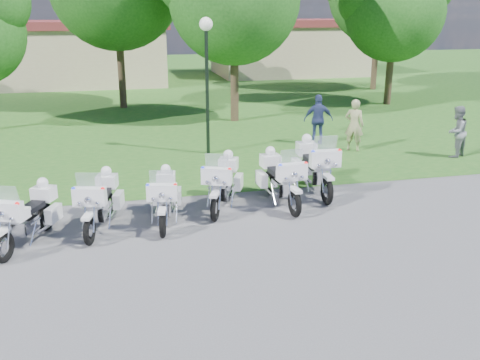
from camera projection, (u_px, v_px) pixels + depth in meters
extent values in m
plane|color=#57575C|center=(237.00, 239.00, 11.67)|extent=(100.00, 100.00, 0.00)
cube|color=#235E1D|center=(149.00, 83.00, 36.72)|extent=(100.00, 48.00, 0.01)
torus|color=black|center=(4.00, 247.00, 10.51)|extent=(0.36, 0.64, 0.64)
torus|color=black|center=(46.00, 217.00, 12.03)|extent=(0.36, 0.64, 0.64)
cube|color=white|center=(1.00, 232.00, 10.39)|extent=(0.32, 0.45, 0.07)
cube|color=white|center=(6.00, 211.00, 10.51)|extent=(0.72, 0.48, 0.38)
cube|color=silver|center=(5.00, 194.00, 10.46)|extent=(0.54, 0.31, 0.36)
sphere|color=red|center=(17.00, 204.00, 10.35)|extent=(0.09, 0.09, 0.09)
cube|color=silver|center=(26.00, 226.00, 11.25)|extent=(0.51, 0.62, 0.32)
cube|color=white|center=(18.00, 215.00, 10.94)|extent=(0.47, 0.58, 0.21)
cube|color=black|center=(32.00, 207.00, 11.43)|extent=(0.53, 0.67, 0.11)
cube|color=white|center=(54.00, 214.00, 11.80)|extent=(0.35, 0.52, 0.34)
cube|color=white|center=(30.00, 212.00, 11.89)|extent=(0.35, 0.52, 0.34)
cube|color=white|center=(44.00, 193.00, 11.89)|extent=(0.57, 0.53, 0.30)
sphere|color=white|center=(43.00, 183.00, 11.81)|extent=(0.25, 0.25, 0.25)
torus|color=black|center=(89.00, 231.00, 11.30)|extent=(0.28, 0.65, 0.64)
torus|color=black|center=(108.00, 204.00, 12.85)|extent=(0.28, 0.65, 0.64)
cube|color=white|center=(88.00, 216.00, 11.18)|extent=(0.27, 0.45, 0.07)
cube|color=white|center=(90.00, 196.00, 11.30)|extent=(0.73, 0.39, 0.38)
cube|color=silver|center=(89.00, 180.00, 11.25)|extent=(0.55, 0.24, 0.36)
sphere|color=red|center=(103.00, 189.00, 11.18)|extent=(0.09, 0.09, 0.09)
sphere|color=#1426E5|center=(73.00, 189.00, 11.19)|extent=(0.09, 0.09, 0.09)
cube|color=silver|center=(99.00, 211.00, 12.06)|extent=(0.45, 0.60, 0.33)
cube|color=white|center=(95.00, 201.00, 11.74)|extent=(0.42, 0.56, 0.21)
cube|color=black|center=(102.00, 194.00, 12.23)|extent=(0.46, 0.66, 0.12)
cube|color=white|center=(119.00, 200.00, 12.66)|extent=(0.29, 0.53, 0.35)
cube|color=white|center=(94.00, 200.00, 12.67)|extent=(0.29, 0.53, 0.35)
cube|color=white|center=(107.00, 181.00, 12.71)|extent=(0.54, 0.48, 0.31)
sphere|color=white|center=(106.00, 171.00, 12.63)|extent=(0.25, 0.25, 0.25)
torus|color=black|center=(163.00, 224.00, 11.66)|extent=(0.22, 0.63, 0.62)
torus|color=black|center=(167.00, 200.00, 13.16)|extent=(0.22, 0.63, 0.62)
cube|color=white|center=(162.00, 211.00, 11.55)|extent=(0.23, 0.43, 0.06)
cube|color=white|center=(162.00, 192.00, 11.66)|extent=(0.69, 0.33, 0.37)
cube|color=silver|center=(161.00, 177.00, 11.62)|extent=(0.53, 0.19, 0.35)
sphere|color=red|center=(175.00, 185.00, 11.58)|extent=(0.08, 0.08, 0.08)
sphere|color=#1426E5|center=(148.00, 186.00, 11.54)|extent=(0.08, 0.08, 0.08)
cube|color=silver|center=(165.00, 207.00, 12.40)|extent=(0.39, 0.56, 0.31)
cube|color=white|center=(164.00, 197.00, 12.09)|extent=(0.37, 0.52, 0.20)
cube|color=black|center=(165.00, 190.00, 12.57)|extent=(0.40, 0.62, 0.11)
cube|color=white|center=(178.00, 195.00, 13.00)|extent=(0.24, 0.50, 0.33)
cube|color=white|center=(155.00, 196.00, 12.96)|extent=(0.24, 0.50, 0.33)
cube|color=white|center=(166.00, 178.00, 13.02)|extent=(0.50, 0.44, 0.30)
sphere|color=white|center=(166.00, 169.00, 12.95)|extent=(0.24, 0.24, 0.24)
torus|color=black|center=(215.00, 208.00, 12.56)|extent=(0.38, 0.67, 0.67)
torus|color=black|center=(228.00, 186.00, 14.16)|extent=(0.38, 0.67, 0.67)
cube|color=white|center=(215.00, 194.00, 12.44)|extent=(0.33, 0.47, 0.07)
cube|color=white|center=(217.00, 176.00, 12.56)|extent=(0.75, 0.50, 0.40)
cube|color=silver|center=(217.00, 161.00, 12.51)|extent=(0.56, 0.32, 0.37)
sphere|color=red|center=(230.00, 170.00, 12.40)|extent=(0.09, 0.09, 0.09)
sphere|color=#1426E5|center=(203.00, 168.00, 12.50)|extent=(0.09, 0.09, 0.09)
cube|color=silver|center=(222.00, 191.00, 13.34)|extent=(0.53, 0.64, 0.34)
cube|color=white|center=(220.00, 181.00, 13.01)|extent=(0.49, 0.60, 0.22)
cube|color=black|center=(224.00, 175.00, 13.52)|extent=(0.55, 0.70, 0.12)
cube|color=white|center=(238.00, 182.00, 13.92)|extent=(0.36, 0.55, 0.36)
cube|color=white|center=(216.00, 181.00, 14.01)|extent=(0.36, 0.55, 0.36)
cube|color=white|center=(228.00, 164.00, 14.01)|extent=(0.59, 0.55, 0.32)
sphere|color=white|center=(228.00, 155.00, 13.93)|extent=(0.26, 0.26, 0.26)
torus|color=black|center=(295.00, 204.00, 12.83)|extent=(0.17, 0.69, 0.68)
torus|color=black|center=(270.00, 182.00, 14.40)|extent=(0.17, 0.69, 0.68)
cube|color=white|center=(295.00, 190.00, 12.70)|extent=(0.21, 0.46, 0.07)
cube|color=white|center=(292.00, 172.00, 12.82)|extent=(0.75, 0.29, 0.41)
cube|color=silver|center=(291.00, 157.00, 12.76)|extent=(0.58, 0.16, 0.38)
sphere|color=red|center=(306.00, 164.00, 12.79)|extent=(0.09, 0.09, 0.09)
sphere|color=#1426E5|center=(280.00, 166.00, 12.61)|extent=(0.09, 0.09, 0.09)
cube|color=silver|center=(282.00, 188.00, 13.60)|extent=(0.38, 0.59, 0.35)
cube|color=white|center=(285.00, 177.00, 13.27)|extent=(0.36, 0.55, 0.22)
cube|color=black|center=(278.00, 172.00, 13.77)|extent=(0.38, 0.65, 0.12)
cube|color=white|center=(283.00, 177.00, 14.30)|extent=(0.22, 0.54, 0.37)
cube|color=white|center=(261.00, 179.00, 14.13)|extent=(0.22, 0.54, 0.37)
cube|color=white|center=(270.00, 161.00, 14.25)|extent=(0.51, 0.44, 0.33)
sphere|color=white|center=(270.00, 151.00, 14.17)|extent=(0.26, 0.26, 0.26)
torus|color=black|center=(327.00, 191.00, 13.64)|extent=(0.18, 0.74, 0.73)
torus|color=black|center=(306.00, 170.00, 15.39)|extent=(0.18, 0.74, 0.73)
cube|color=white|center=(328.00, 177.00, 13.51)|extent=(0.22, 0.49, 0.08)
cube|color=white|center=(325.00, 159.00, 13.64)|extent=(0.80, 0.31, 0.44)
cube|color=silver|center=(325.00, 143.00, 13.59)|extent=(0.62, 0.17, 0.41)
sphere|color=red|center=(340.00, 151.00, 13.57)|extent=(0.10, 0.10, 0.10)
sphere|color=#1426E5|center=(313.00, 152.00, 13.46)|extent=(0.10, 0.10, 0.10)
cube|color=silver|center=(316.00, 175.00, 14.50)|extent=(0.41, 0.63, 0.37)
cube|color=white|center=(319.00, 164.00, 14.13)|extent=(0.38, 0.59, 0.24)
cube|color=black|center=(313.00, 159.00, 14.70)|extent=(0.41, 0.70, 0.13)
cube|color=white|center=(319.00, 165.00, 15.23)|extent=(0.23, 0.58, 0.39)
cube|color=white|center=(297.00, 166.00, 15.12)|extent=(0.23, 0.58, 0.39)
cube|color=white|center=(306.00, 148.00, 15.22)|extent=(0.55, 0.47, 0.35)
sphere|color=white|center=(307.00, 139.00, 15.14)|extent=(0.28, 0.28, 0.28)
cylinder|color=black|center=(207.00, 93.00, 18.00)|extent=(0.12, 0.12, 4.18)
sphere|color=white|center=(206.00, 24.00, 17.32)|extent=(0.44, 0.44, 0.44)
cylinder|color=#38281C|center=(121.00, 64.00, 26.75)|extent=(0.36, 0.36, 4.43)
cylinder|color=#38281C|center=(235.00, 78.00, 23.57)|extent=(0.36, 0.36, 3.85)
cylinder|color=#38281C|center=(389.00, 71.00, 27.86)|extent=(0.36, 0.36, 3.44)
sphere|color=#194D15|center=(394.00, 12.00, 26.96)|extent=(5.01, 5.01, 5.01)
cylinder|color=#38281C|center=(375.00, 55.00, 33.11)|extent=(0.36, 0.36, 4.24)
cube|color=tan|center=(56.00, 57.00, 35.79)|extent=(14.00, 8.00, 3.60)
cube|color=maroon|center=(53.00, 25.00, 35.17)|extent=(14.56, 8.32, 0.50)
cube|color=tan|center=(289.00, 50.00, 41.36)|extent=(11.00, 7.00, 3.60)
cube|color=maroon|center=(289.00, 23.00, 40.73)|extent=(11.44, 7.28, 0.50)
imported|color=tan|center=(354.00, 125.00, 18.72)|extent=(0.80, 0.75, 1.83)
imported|color=slate|center=(456.00, 132.00, 17.92)|extent=(1.06, 0.99, 1.74)
imported|color=navy|center=(318.00, 120.00, 19.65)|extent=(1.14, 0.64, 1.84)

